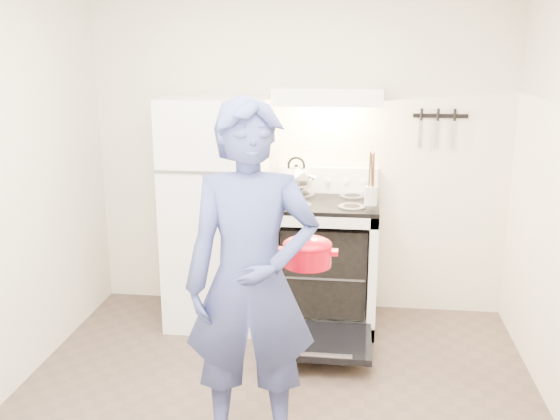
% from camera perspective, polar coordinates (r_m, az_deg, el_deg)
% --- Properties ---
extents(back_wall, '(3.20, 0.02, 2.50)m').
position_cam_1_polar(back_wall, '(4.84, 1.75, 5.26)').
color(back_wall, beige).
rests_on(back_wall, ground).
extents(refrigerator, '(0.70, 0.70, 1.70)m').
position_cam_1_polar(refrigerator, '(4.68, -5.78, -0.17)').
color(refrigerator, white).
rests_on(refrigerator, floor).
extents(stove_body, '(0.76, 0.65, 0.92)m').
position_cam_1_polar(stove_body, '(4.71, 4.10, -4.99)').
color(stove_body, white).
rests_on(stove_body, floor).
extents(cooktop, '(0.76, 0.65, 0.03)m').
position_cam_1_polar(cooktop, '(4.57, 4.21, 0.62)').
color(cooktop, black).
rests_on(cooktop, stove_body).
extents(backsplash, '(0.76, 0.07, 0.20)m').
position_cam_1_polar(backsplash, '(4.83, 4.41, 2.77)').
color(backsplash, white).
rests_on(backsplash, cooktop).
extents(oven_door, '(0.70, 0.54, 0.04)m').
position_cam_1_polar(oven_door, '(4.30, 3.59, -11.88)').
color(oven_door, black).
rests_on(oven_door, floor).
extents(oven_rack, '(0.60, 0.52, 0.01)m').
position_cam_1_polar(oven_rack, '(4.72, 4.10, -5.21)').
color(oven_rack, slate).
rests_on(oven_rack, stove_body).
extents(range_hood, '(0.76, 0.50, 0.12)m').
position_cam_1_polar(range_hood, '(4.52, 4.45, 10.42)').
color(range_hood, white).
rests_on(range_hood, back_wall).
extents(knife_strip, '(0.40, 0.02, 0.03)m').
position_cam_1_polar(knife_strip, '(4.81, 14.46, 8.34)').
color(knife_strip, black).
rests_on(knife_strip, back_wall).
extents(pizza_stone, '(0.31, 0.31, 0.02)m').
position_cam_1_polar(pizza_stone, '(4.80, 4.68, -4.71)').
color(pizza_stone, '#846245').
rests_on(pizza_stone, oven_rack).
extents(tea_kettle, '(0.25, 0.20, 0.30)m').
position_cam_1_polar(tea_kettle, '(4.68, 1.49, 3.06)').
color(tea_kettle, silver).
rests_on(tea_kettle, cooktop).
extents(utensil_jar, '(0.10, 0.10, 0.13)m').
position_cam_1_polar(utensil_jar, '(4.37, 8.31, 1.31)').
color(utensil_jar, silver).
rests_on(utensil_jar, cooktop).
extents(person, '(0.72, 0.53, 1.83)m').
position_cam_1_polar(person, '(3.11, -2.63, -6.68)').
color(person, navy).
rests_on(person, floor).
extents(dutch_oven, '(0.33, 0.26, 0.22)m').
position_cam_1_polar(dutch_oven, '(3.39, 2.53, -4.11)').
color(dutch_oven, red).
rests_on(dutch_oven, person).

